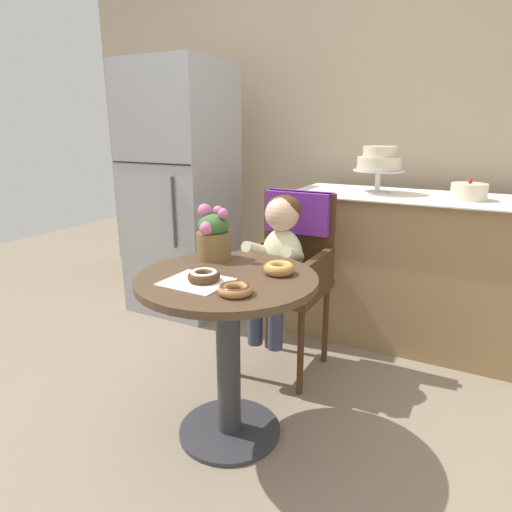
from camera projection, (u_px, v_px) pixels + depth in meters
The scene contains 14 objects.
ground_plane at pixel (230, 431), 1.96m from camera, with size 8.00×8.00×0.00m, color gray.
back_wall at pixel (363, 117), 3.15m from camera, with size 4.80×0.10×2.70m, color tan.
cafe_table at pixel (228, 325), 1.81m from camera, with size 0.72×0.72×0.72m.
wicker_chair at pixel (291, 253), 2.38m from camera, with size 0.42×0.45×0.95m.
seated_child at pixel (279, 253), 2.23m from camera, with size 0.27×0.32×0.73m.
paper_napkin at pixel (196, 282), 1.68m from camera, with size 0.24×0.21×0.00m, color white.
donut_front at pixel (279, 268), 1.78m from camera, with size 0.13×0.13×0.04m.
donut_mid at pixel (235, 289), 1.56m from camera, with size 0.13×0.13×0.03m.
donut_side at pixel (204, 276), 1.68m from camera, with size 0.12×0.12×0.04m.
flower_vase at pixel (213, 235), 1.96m from camera, with size 0.16×0.16×0.24m.
display_counter at pixel (419, 270), 2.68m from camera, with size 1.56×0.62×0.90m.
tiered_cake_stand at pixel (379, 162), 2.64m from camera, with size 0.30×0.30×0.27m.
round_layer_cake at pixel (469, 192), 2.43m from camera, with size 0.19×0.19×0.11m.
refrigerator at pixel (181, 191), 3.13m from camera, with size 0.64×0.63×1.70m.
Camera 1 is at (0.88, -1.42, 1.28)m, focal length 31.34 mm.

